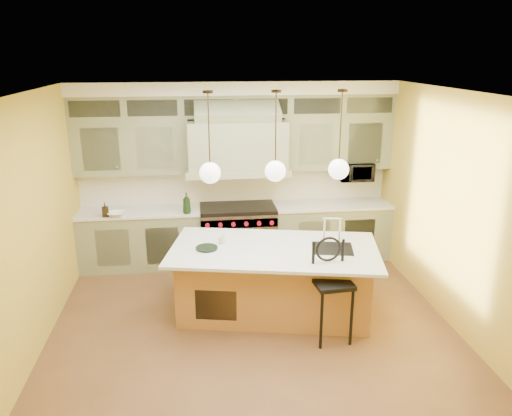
{
  "coord_description": "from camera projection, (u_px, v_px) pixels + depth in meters",
  "views": [
    {
      "loc": [
        -0.64,
        -5.46,
        3.32
      ],
      "look_at": [
        0.12,
        0.7,
        1.37
      ],
      "focal_mm": 35.0,
      "sensor_mm": 36.0,
      "label": 1
    }
  ],
  "objects": [
    {
      "name": "floor",
      "position": [
        253.0,
        330.0,
        6.24
      ],
      "size": [
        5.0,
        5.0,
        0.0
      ],
      "primitive_type": "plane",
      "color": "brown",
      "rests_on": "ground"
    },
    {
      "name": "ceiling",
      "position": [
        253.0,
        93.0,
        5.37
      ],
      "size": [
        5.0,
        5.0,
        0.0
      ],
      "primitive_type": "plane",
      "rotation": [
        3.14,
        0.0,
        0.0
      ],
      "color": "white",
      "rests_on": "wall_back"
    },
    {
      "name": "wall_back",
      "position": [
        235.0,
        171.0,
        8.17
      ],
      "size": [
        5.0,
        0.0,
        5.0
      ],
      "primitive_type": "plane",
      "rotation": [
        1.57,
        0.0,
        0.0
      ],
      "color": "gold",
      "rests_on": "ground"
    },
    {
      "name": "wall_front",
      "position": [
        295.0,
        336.0,
        3.44
      ],
      "size": [
        5.0,
        0.0,
        5.0
      ],
      "primitive_type": "plane",
      "rotation": [
        -1.57,
        0.0,
        0.0
      ],
      "color": "gold",
      "rests_on": "ground"
    },
    {
      "name": "wall_left",
      "position": [
        29.0,
        229.0,
        5.51
      ],
      "size": [
        0.0,
        5.0,
        5.0
      ],
      "primitive_type": "plane",
      "rotation": [
        1.57,
        0.0,
        1.57
      ],
      "color": "gold",
      "rests_on": "ground"
    },
    {
      "name": "wall_right",
      "position": [
        456.0,
        212.0,
        6.09
      ],
      "size": [
        0.0,
        5.0,
        5.0
      ],
      "primitive_type": "plane",
      "rotation": [
        1.57,
        0.0,
        -1.57
      ],
      "color": "gold",
      "rests_on": "ground"
    },
    {
      "name": "back_cabinetry",
      "position": [
        237.0,
        176.0,
        7.92
      ],
      "size": [
        5.0,
        0.77,
        2.9
      ],
      "color": "gray",
      "rests_on": "floor"
    },
    {
      "name": "range",
      "position": [
        238.0,
        234.0,
        8.12
      ],
      "size": [
        1.2,
        0.74,
        0.96
      ],
      "color": "silver",
      "rests_on": "floor"
    },
    {
      "name": "kitchen_island",
      "position": [
        274.0,
        279.0,
        6.56
      ],
      "size": [
        2.88,
        1.9,
        1.35
      ],
      "rotation": [
        0.0,
        0.0,
        -0.21
      ],
      "color": "#AE723E",
      "rests_on": "floor"
    },
    {
      "name": "counter_stool",
      "position": [
        331.0,
        283.0,
        5.88
      ],
      "size": [
        0.47,
        0.47,
        1.24
      ],
      "rotation": [
        0.0,
        0.0,
        0.09
      ],
      "color": "black",
      "rests_on": "floor"
    },
    {
      "name": "microwave",
      "position": [
        355.0,
        171.0,
        8.16
      ],
      "size": [
        0.54,
        0.37,
        0.3
      ],
      "primitive_type": "imported",
      "color": "black",
      "rests_on": "back_cabinetry"
    },
    {
      "name": "oil_bottle_a",
      "position": [
        187.0,
        203.0,
        7.64
      ],
      "size": [
        0.14,
        0.14,
        0.33
      ],
      "primitive_type": "imported",
      "rotation": [
        0.0,
        0.0,
        -0.13
      ],
      "color": "black",
      "rests_on": "back_cabinetry"
    },
    {
      "name": "oil_bottle_b",
      "position": [
        105.0,
        210.0,
        7.51
      ],
      "size": [
        0.11,
        0.11,
        0.21
      ],
      "primitive_type": "imported",
      "rotation": [
        0.0,
        0.0,
        0.16
      ],
      "color": "black",
      "rests_on": "back_cabinetry"
    },
    {
      "name": "fruit_bowl",
      "position": [
        117.0,
        214.0,
        7.55
      ],
      "size": [
        0.29,
        0.29,
        0.07
      ],
      "primitive_type": "imported",
      "rotation": [
        0.0,
        0.0,
        -0.1
      ],
      "color": "white",
      "rests_on": "back_cabinetry"
    },
    {
      "name": "cup",
      "position": [
        222.0,
        240.0,
        6.53
      ],
      "size": [
        0.11,
        0.11,
        0.09
      ],
      "primitive_type": "imported",
      "rotation": [
        0.0,
        0.0,
        -0.16
      ],
      "color": "silver",
      "rests_on": "kitchen_island"
    },
    {
      "name": "pendant_left",
      "position": [
        210.0,
        171.0,
        6.02
      ],
      "size": [
        0.26,
        0.26,
        1.11
      ],
      "color": "#2D2319",
      "rests_on": "ceiling"
    },
    {
      "name": "pendant_center",
      "position": [
        275.0,
        169.0,
        6.12
      ],
      "size": [
        0.26,
        0.26,
        1.11
      ],
      "color": "#2D2319",
      "rests_on": "ceiling"
    },
    {
      "name": "pendant_right",
      "position": [
        339.0,
        167.0,
        6.21
      ],
      "size": [
        0.26,
        0.26,
        1.11
      ],
      "color": "#2D2319",
      "rests_on": "ceiling"
    }
  ]
}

